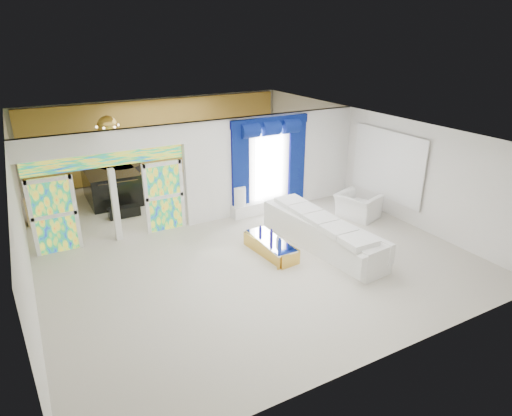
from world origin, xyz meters
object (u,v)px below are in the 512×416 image
white_sofa (321,234)px  console_table (249,209)px  grand_piano (112,185)px  armchair (358,206)px  coffee_table (271,247)px

white_sofa → console_table: bearing=97.1°
console_table → grand_piano: 4.77m
armchair → grand_piano: bearing=32.7°
white_sofa → console_table: (-0.65, 2.83, -0.19)m
white_sofa → grand_piano: 7.37m
coffee_table → grand_piano: (-2.71, 5.85, 0.34)m
console_table → white_sofa: bearing=-77.0°
white_sofa → armchair: armchair is taller
white_sofa → armchair: bearing=20.3°
white_sofa → coffee_table: 1.40m
coffee_table → console_table: 2.62m
console_table → armchair: armchair is taller
armchair → white_sofa: bearing=98.2°
white_sofa → coffee_table: white_sofa is taller
armchair → grand_piano: grand_piano is taller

